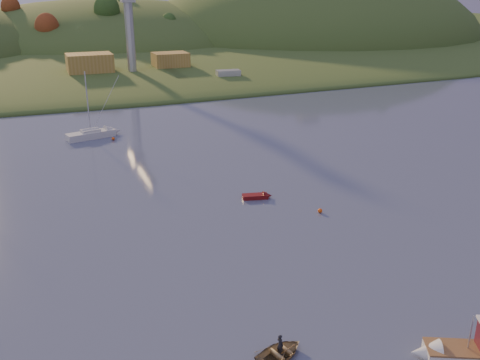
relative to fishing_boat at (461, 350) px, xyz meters
name	(u,v)px	position (x,y,z in m)	size (l,w,h in m)	color
far_shore	(78,41)	(-1.09, 224.82, -0.89)	(620.00, 220.00, 1.50)	#364D1F
shore_slope	(100,60)	(-1.09, 159.82, -0.89)	(640.00, 150.00, 7.00)	#364D1F
hill_center	(109,45)	(8.91, 204.82, -0.89)	(140.00, 120.00, 36.00)	#364D1F
hill_right	(311,40)	(93.91, 189.82, -0.89)	(150.00, 130.00, 60.00)	#364D1F
hillside_trees	(92,53)	(-1.09, 179.82, -0.89)	(280.00, 50.00, 32.00)	#234819
wharf	(143,75)	(3.91, 116.82, 0.31)	(42.00, 16.00, 2.40)	slate
shed_west	(90,63)	(-9.09, 117.82, 3.91)	(11.00, 8.00, 4.80)	#A68037
shed_east	(170,60)	(11.91, 118.82, 3.51)	(9.00, 7.00, 4.00)	#A68037
dock_crane	(130,12)	(0.91, 113.21, 16.28)	(3.20, 28.00, 20.30)	#B7B7BC
fishing_boat	(461,350)	(0.00, 0.00, 0.00)	(6.57, 4.56, 4.05)	silver
sailboat_far	(91,134)	(-15.84, 65.19, -0.19)	(8.10, 4.10, 10.78)	silver
canoe	(280,352)	(-11.01, 4.82, -0.52)	(2.59, 3.63, 0.75)	#997F54
paddler	(280,348)	(-11.01, 4.82, -0.14)	(0.55, 0.36, 1.52)	black
red_tender	(261,196)	(-0.67, 31.27, -0.65)	(3.66, 1.93, 1.18)	#600D0E
work_vessel	(228,79)	(22.26, 102.82, 0.35)	(14.04, 6.38, 3.49)	slate
buoy_1	(320,211)	(3.65, 24.95, -0.64)	(0.50, 0.50, 0.50)	#EF4F0C
buoy_2	(113,139)	(-12.70, 62.57, -0.64)	(0.50, 0.50, 0.50)	#EF4F0C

